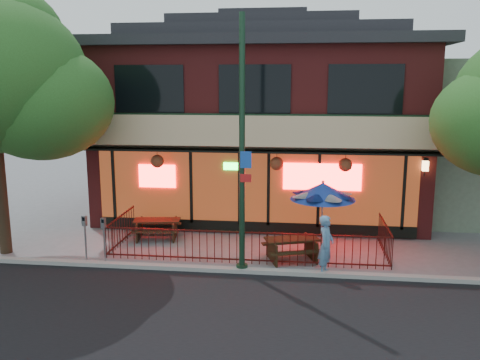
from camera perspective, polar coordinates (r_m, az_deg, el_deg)
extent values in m
plane|color=gray|center=(14.89, 0.40, -9.64)|extent=(80.00, 80.00, 0.00)
cube|color=#999993|center=(14.41, 0.17, -10.11)|extent=(80.00, 0.25, 0.12)
cube|color=maroon|center=(21.20, 2.63, 5.59)|extent=(12.00, 8.00, 6.50)
cube|color=#59230F|center=(17.47, 1.59, -0.88)|extent=(11.00, 0.06, 2.60)
cube|color=#FF0C0C|center=(17.25, 9.20, 0.35)|extent=(2.60, 0.04, 0.90)
cube|color=#FF0C0C|center=(17.96, -9.29, 0.44)|extent=(1.30, 0.04, 0.80)
cube|color=tan|center=(16.71, 1.47, 5.17)|extent=(12.20, 1.33, 1.26)
cube|color=black|center=(17.79, -10.15, 10.04)|extent=(2.40, 0.06, 1.60)
cube|color=black|center=(17.10, 1.65, 10.17)|extent=(2.40, 0.06, 1.60)
cube|color=black|center=(17.15, 13.90, 9.86)|extent=(2.40, 0.06, 1.60)
cube|color=black|center=(17.79, 1.56, -5.32)|extent=(11.00, 0.12, 0.40)
cube|color=#FFC672|center=(17.55, 20.09, 1.49)|extent=(0.18, 0.18, 0.32)
cube|color=#3D0F0D|center=(14.77, 0.50, -5.91)|extent=(8.40, 0.04, 0.04)
cube|color=#3D0F0D|center=(15.04, 0.49, -8.94)|extent=(8.40, 0.04, 0.04)
cube|color=#3D0F0D|center=(16.95, -13.29, -3.99)|extent=(0.04, 2.60, 0.04)
cube|color=#3D0F0D|center=(16.15, 16.06, -4.87)|extent=(0.04, 2.60, 0.04)
cylinder|color=#3D0F0D|center=(14.91, 0.49, -7.57)|extent=(0.02, 0.02, 1.00)
cylinder|color=#16311F|center=(13.65, 0.23, 3.64)|extent=(0.16, 0.16, 7.00)
cylinder|color=#16311F|center=(14.49, 0.22, -9.82)|extent=(0.32, 0.32, 0.20)
cube|color=#194CB2|center=(13.53, 0.66, 2.29)|extent=(0.30, 0.02, 0.45)
cube|color=red|center=(13.62, 0.66, 0.21)|extent=(0.30, 0.02, 0.22)
ellipsoid|color=#27501A|center=(17.09, -25.25, 14.39)|extent=(3.64, 3.64, 2.98)
cube|color=#311F11|center=(17.61, -11.23, -5.47)|extent=(0.21, 1.11, 0.63)
cube|color=#311F11|center=(17.44, -7.33, -5.51)|extent=(0.21, 1.11, 0.63)
cube|color=#311F11|center=(17.43, -9.32, -4.49)|extent=(1.62, 0.85, 0.05)
cube|color=#311F11|center=(17.05, -9.52, -5.75)|extent=(1.56, 0.45, 0.04)
cube|color=#311F11|center=(17.95, -9.09, -4.88)|extent=(1.56, 0.45, 0.04)
cube|color=black|center=(15.20, 3.59, -7.93)|extent=(0.41, 1.09, 0.65)
cube|color=black|center=(15.55, 7.99, -7.58)|extent=(0.41, 1.09, 0.65)
cube|color=black|center=(15.26, 5.84, -6.61)|extent=(1.70, 1.12, 0.05)
cube|color=black|center=(14.91, 6.37, -8.11)|extent=(1.57, 0.73, 0.04)
cube|color=black|center=(15.78, 5.30, -7.00)|extent=(1.57, 0.73, 0.04)
cylinder|color=gray|center=(15.97, 9.17, -4.40)|extent=(0.05, 0.05, 2.09)
cone|color=navy|center=(15.75, 9.27, -1.24)|extent=(2.00, 2.00, 0.52)
sphere|color=gray|center=(15.70, 9.31, -0.22)|extent=(0.09, 0.10, 0.09)
imported|color=#5784AE|center=(14.23, 9.63, -7.23)|extent=(0.58, 0.71, 1.67)
cylinder|color=gray|center=(15.29, -14.96, -7.19)|extent=(0.05, 0.05, 1.15)
cube|color=gray|center=(15.09, -15.09, -4.67)|extent=(0.14, 0.12, 0.29)
cube|color=black|center=(15.03, -15.18, -4.50)|extent=(0.08, 0.02, 0.10)
cylinder|color=gray|center=(15.50, -16.93, -6.97)|extent=(0.05, 0.05, 1.19)
cube|color=gray|center=(15.30, -17.08, -4.40)|extent=(0.15, 0.13, 0.30)
cube|color=black|center=(15.23, -17.18, -4.22)|extent=(0.09, 0.02, 0.11)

